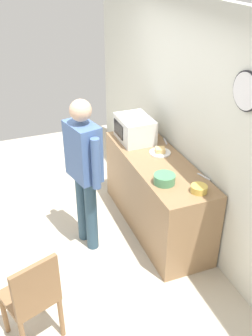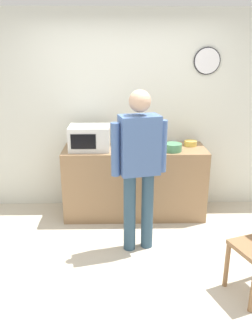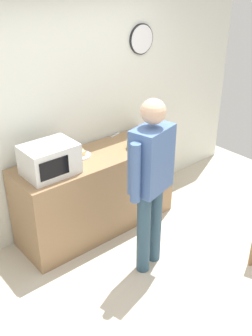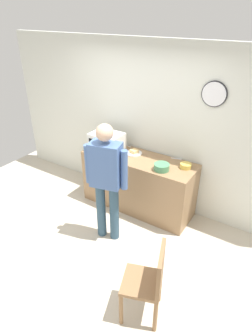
{
  "view_description": "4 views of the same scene",
  "coord_description": "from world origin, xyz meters",
  "px_view_note": "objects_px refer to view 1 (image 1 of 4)",
  "views": [
    {
      "loc": [
        3.53,
        -0.48,
        3.0
      ],
      "look_at": [
        0.13,
        0.83,
        0.9
      ],
      "focal_mm": 41.21,
      "sensor_mm": 36.0,
      "label": 1
    },
    {
      "loc": [
        -0.07,
        -2.99,
        2.11
      ],
      "look_at": [
        0.0,
        0.75,
        0.81
      ],
      "focal_mm": 36.74,
      "sensor_mm": 36.0,
      "label": 2
    },
    {
      "loc": [
        -2.0,
        -1.81,
        2.7
      ],
      "look_at": [
        0.28,
        0.89,
        0.84
      ],
      "focal_mm": 41.15,
      "sensor_mm": 36.0,
      "label": 3
    },
    {
      "loc": [
        2.07,
        -2.17,
        2.93
      ],
      "look_at": [
        0.14,
        0.84,
        0.92
      ],
      "focal_mm": 30.29,
      "sensor_mm": 36.0,
      "label": 4
    }
  ],
  "objects_px": {
    "salad_bowl": "(164,179)",
    "fork_utensil": "(165,141)",
    "microwave": "(135,129)",
    "sandwich_plate": "(160,152)",
    "cereal_bowl": "(199,189)",
    "spoon_utensil": "(204,177)",
    "wooden_chair": "(33,297)",
    "person_standing": "(84,166)"
  },
  "relations": [
    {
      "from": "sandwich_plate",
      "to": "spoon_utensil",
      "type": "bearing_deg",
      "value": 16.83
    },
    {
      "from": "sandwich_plate",
      "to": "wooden_chair",
      "type": "height_order",
      "value": "sandwich_plate"
    },
    {
      "from": "sandwich_plate",
      "to": "fork_utensil",
      "type": "bearing_deg",
      "value": 142.88
    },
    {
      "from": "cereal_bowl",
      "to": "spoon_utensil",
      "type": "height_order",
      "value": "cereal_bowl"
    },
    {
      "from": "sandwich_plate",
      "to": "person_standing",
      "type": "relative_size",
      "value": 0.14
    },
    {
      "from": "sandwich_plate",
      "to": "salad_bowl",
      "type": "xyz_separation_m",
      "value": [
        0.6,
        -0.24,
        0.03
      ]
    },
    {
      "from": "microwave",
      "to": "wooden_chair",
      "type": "distance_m",
      "value": 2.34
    },
    {
      "from": "cereal_bowl",
      "to": "person_standing",
      "type": "bearing_deg",
      "value": -127.26
    },
    {
      "from": "microwave",
      "to": "wooden_chair",
      "type": "xyz_separation_m",
      "value": [
        1.65,
        -1.57,
        -0.54
      ]
    },
    {
      "from": "person_standing",
      "to": "spoon_utensil",
      "type": "bearing_deg",
      "value": 66.46
    },
    {
      "from": "fork_utensil",
      "to": "person_standing",
      "type": "relative_size",
      "value": 0.1
    },
    {
      "from": "microwave",
      "to": "cereal_bowl",
      "type": "xyz_separation_m",
      "value": [
        1.3,
        0.15,
        -0.12
      ]
    },
    {
      "from": "cereal_bowl",
      "to": "fork_utensil",
      "type": "relative_size",
      "value": 0.97
    },
    {
      "from": "spoon_utensil",
      "to": "wooden_chair",
      "type": "xyz_separation_m",
      "value": [
        0.58,
        -1.91,
        -0.4
      ]
    },
    {
      "from": "person_standing",
      "to": "wooden_chair",
      "type": "bearing_deg",
      "value": -35.32
    },
    {
      "from": "salad_bowl",
      "to": "spoon_utensil",
      "type": "relative_size",
      "value": 1.3
    },
    {
      "from": "microwave",
      "to": "fork_utensil",
      "type": "height_order",
      "value": "microwave"
    },
    {
      "from": "cereal_bowl",
      "to": "person_standing",
      "type": "relative_size",
      "value": 0.09
    },
    {
      "from": "cereal_bowl",
      "to": "fork_utensil",
      "type": "height_order",
      "value": "cereal_bowl"
    },
    {
      "from": "microwave",
      "to": "cereal_bowl",
      "type": "bearing_deg",
      "value": 6.41
    },
    {
      "from": "fork_utensil",
      "to": "cereal_bowl",
      "type": "bearing_deg",
      "value": -9.58
    },
    {
      "from": "spoon_utensil",
      "to": "person_standing",
      "type": "bearing_deg",
      "value": -113.54
    },
    {
      "from": "microwave",
      "to": "person_standing",
      "type": "height_order",
      "value": "person_standing"
    },
    {
      "from": "sandwich_plate",
      "to": "fork_utensil",
      "type": "distance_m",
      "value": 0.32
    },
    {
      "from": "sandwich_plate",
      "to": "fork_utensil",
      "type": "height_order",
      "value": "sandwich_plate"
    },
    {
      "from": "microwave",
      "to": "sandwich_plate",
      "type": "xyz_separation_m",
      "value": [
        0.43,
        0.14,
        -0.13
      ]
    },
    {
      "from": "salad_bowl",
      "to": "fork_utensil",
      "type": "relative_size",
      "value": 1.3
    },
    {
      "from": "cereal_bowl",
      "to": "microwave",
      "type": "bearing_deg",
      "value": -173.59
    },
    {
      "from": "fork_utensil",
      "to": "wooden_chair",
      "type": "height_order",
      "value": "wooden_chair"
    },
    {
      "from": "cereal_bowl",
      "to": "salad_bowl",
      "type": "bearing_deg",
      "value": -137.54
    },
    {
      "from": "fork_utensil",
      "to": "wooden_chair",
      "type": "xyz_separation_m",
      "value": [
        1.48,
        -1.91,
        -0.4
      ]
    },
    {
      "from": "fork_utensil",
      "to": "wooden_chair",
      "type": "distance_m",
      "value": 2.45
    },
    {
      "from": "salad_bowl",
      "to": "fork_utensil",
      "type": "bearing_deg",
      "value": 153.16
    },
    {
      "from": "wooden_chair",
      "to": "spoon_utensil",
      "type": "bearing_deg",
      "value": 106.97
    },
    {
      "from": "person_standing",
      "to": "sandwich_plate",
      "type": "bearing_deg",
      "value": 98.78
    },
    {
      "from": "cereal_bowl",
      "to": "wooden_chair",
      "type": "xyz_separation_m",
      "value": [
        0.36,
        -1.72,
        -0.43
      ]
    },
    {
      "from": "fork_utensil",
      "to": "person_standing",
      "type": "height_order",
      "value": "person_standing"
    },
    {
      "from": "person_standing",
      "to": "cereal_bowl",
      "type": "bearing_deg",
      "value": 52.74
    },
    {
      "from": "salad_bowl",
      "to": "spoon_utensil",
      "type": "bearing_deg",
      "value": 84.58
    },
    {
      "from": "microwave",
      "to": "person_standing",
      "type": "relative_size",
      "value": 0.29
    },
    {
      "from": "cereal_bowl",
      "to": "person_standing",
      "type": "xyz_separation_m",
      "value": [
        -0.72,
        -0.95,
        0.07
      ]
    },
    {
      "from": "microwave",
      "to": "person_standing",
      "type": "distance_m",
      "value": 0.99
    }
  ]
}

